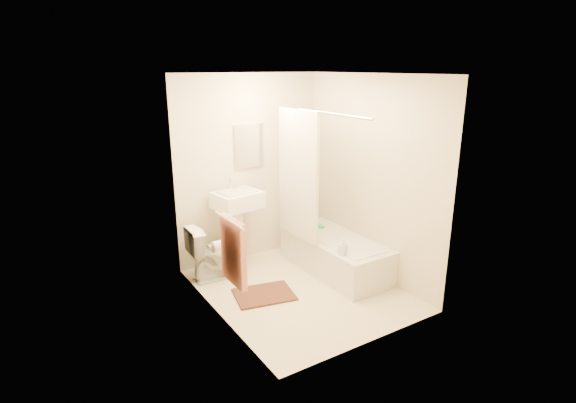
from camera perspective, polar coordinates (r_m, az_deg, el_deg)
floor at (r=5.28m, az=1.47°, el=-11.12°), size 2.40×2.40×0.00m
ceiling at (r=4.66m, az=1.70°, el=15.92°), size 2.40×2.40×0.00m
wall_back at (r=5.84m, az=-4.98°, el=4.16°), size 2.00×0.02×2.40m
wall_left at (r=4.38m, az=-9.37°, el=-0.31°), size 0.02×2.40×2.40m
wall_right at (r=5.44m, az=10.39°, el=3.00°), size 0.02×2.40×2.40m
mirror at (r=5.76m, az=-4.97°, el=7.04°), size 0.40×0.03×0.55m
curtain_rod at (r=4.94m, az=3.95°, el=11.29°), size 0.03×1.70×0.03m
shower_curtain at (r=5.39m, az=1.29°, el=3.38°), size 0.04×0.80×1.55m
towel_bar at (r=4.21m, az=-7.47°, el=-2.38°), size 0.02×0.60×0.02m
towel at (r=4.33m, az=-6.95°, el=-6.31°), size 0.06×0.45×0.66m
toilet_paper at (r=4.68m, az=-8.87°, el=-5.67°), size 0.11×0.12×0.12m
toilet at (r=5.49m, az=-9.09°, el=-6.35°), size 0.69×0.40×0.67m
sink at (r=5.70m, az=-6.42°, el=-3.14°), size 0.61×0.51×1.08m
bathtub at (r=5.69m, az=5.96°, el=-6.66°), size 0.67×1.52×0.43m
bath_mat at (r=5.16m, az=-3.05°, el=-11.70°), size 0.73×0.61×0.02m
soap_bottle at (r=5.12m, az=6.99°, el=-5.75°), size 0.11×0.11×0.18m
scrub_brush at (r=5.96m, az=3.87°, el=-3.07°), size 0.07×0.20×0.04m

